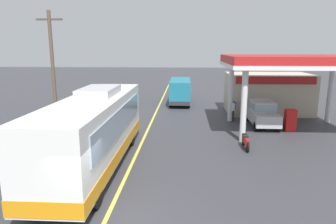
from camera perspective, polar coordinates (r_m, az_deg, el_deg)
name	(u,v)px	position (r m, az deg, el deg)	size (l,w,h in m)	color
ground	(159,107)	(29.52, -1.78, 1.00)	(120.00, 120.00, 0.00)	#38383D
lane_divider_stripe	(153,118)	(24.65, -2.81, -1.19)	(0.16, 50.00, 0.01)	#D8CC4C
coach_bus_main	(95,132)	(14.81, -13.52, -3.57)	(2.60, 11.04, 3.69)	white
gas_station_roadside	(275,85)	(26.07, 19.33, 4.72)	(9.10, 11.95, 5.10)	#B21E1E
car_at_pump	(262,112)	(23.24, 17.16, 0.02)	(1.70, 4.20, 1.82)	#B2B2B7
minibus_opposing_lane	(180,89)	(31.01, 2.31, 4.28)	(2.04, 6.13, 2.44)	teal
motorcycle_parked_forecourt	(246,141)	(17.79, 14.30, -5.28)	(0.55, 1.80, 0.92)	black
pedestrian_near_pump	(232,107)	(24.85, 11.95, 0.86)	(0.55, 0.22, 1.66)	#33333F
pedestrian_by_shop	(232,109)	(24.10, 11.80, 0.52)	(0.55, 0.22, 1.66)	#33333F
utility_pole_roadside	(53,68)	(22.89, -20.74, 7.72)	(1.80, 0.24, 8.07)	brown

